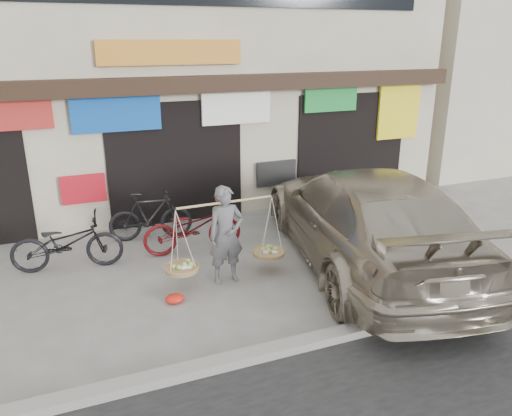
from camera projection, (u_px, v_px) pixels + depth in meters
name	position (u px, v px, depth m)	size (l,w,h in m)	color
ground	(229.00, 287.00, 8.40)	(70.00, 70.00, 0.00)	gray
kerb	(278.00, 349.00, 6.63)	(70.00, 0.25, 0.12)	gray
shophouse_block	(146.00, 59.00, 12.91)	(14.00, 6.32, 7.00)	beige
street_vendor	(226.00, 238.00, 8.38)	(2.14, 0.60, 1.70)	slate
bike_0	(67.00, 243.00, 8.92)	(0.68, 1.94, 1.02)	black
bike_1	(151.00, 216.00, 10.26)	(0.48, 1.70, 1.02)	black
bike_2	(193.00, 228.00, 9.65)	(0.67, 1.92, 1.01)	maroon
suv	(365.00, 217.00, 9.04)	(3.72, 6.57, 1.80)	#A49984
red_bag	(175.00, 298.00, 7.90)	(0.31, 0.25, 0.14)	red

